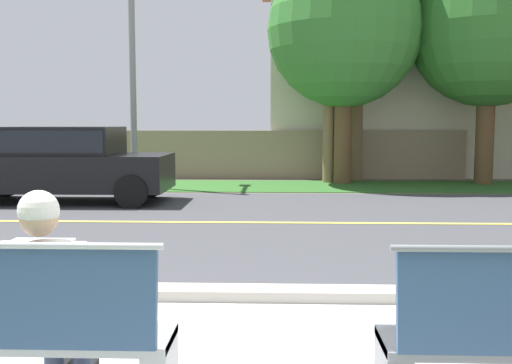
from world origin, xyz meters
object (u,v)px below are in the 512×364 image
(car_black_far, at_px, (63,161))
(streetlamp, at_px, (134,36))
(shade_tree_far_left, at_px, (350,18))
(shade_tree_left, at_px, (495,16))
(seated_person_white, at_px, (48,288))

(car_black_far, bearing_deg, streetlamp, 75.09)
(streetlamp, bearing_deg, shade_tree_far_left, 9.23)
(shade_tree_far_left, distance_m, shade_tree_left, 3.72)
(seated_person_white, distance_m, streetlamp, 12.18)
(streetlamp, xyz_separation_m, shade_tree_left, (9.16, 0.84, 0.58))
(seated_person_white, distance_m, car_black_far, 9.11)
(seated_person_white, height_order, streetlamp, streetlamp)
(seated_person_white, xyz_separation_m, streetlamp, (-2.25, 11.57, 3.10))
(shade_tree_left, bearing_deg, seated_person_white, -119.11)
(seated_person_white, xyz_separation_m, shade_tree_left, (6.91, 12.41, 3.68))
(streetlamp, relative_size, shade_tree_far_left, 0.99)
(seated_person_white, xyz_separation_m, shade_tree_far_left, (3.19, 12.45, 3.65))
(streetlamp, height_order, shade_tree_left, shade_tree_left)
(streetlamp, distance_m, shade_tree_far_left, 5.54)
(shade_tree_far_left, bearing_deg, seated_person_white, -104.38)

